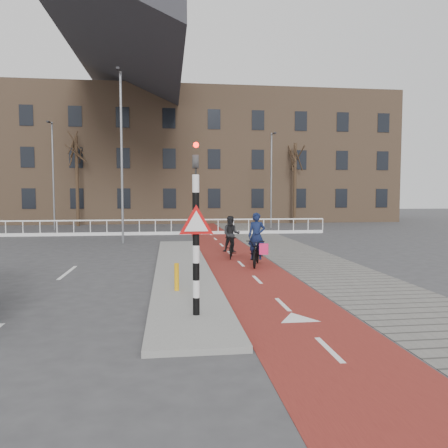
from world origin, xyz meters
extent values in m
plane|color=#38383A|center=(0.00, 0.00, 0.00)|extent=(120.00, 120.00, 0.00)
cube|color=maroon|center=(1.50, 10.00, 0.01)|extent=(2.50, 60.00, 0.01)
cube|color=slate|center=(4.30, 10.00, 0.01)|extent=(3.00, 60.00, 0.01)
cube|color=gray|center=(-0.70, 4.00, 0.06)|extent=(1.80, 16.00, 0.12)
cylinder|color=black|center=(-0.60, -2.00, 1.56)|extent=(0.14, 0.14, 2.88)
imported|color=black|center=(-0.60, -2.00, 3.40)|extent=(0.13, 0.16, 0.80)
cylinder|color=#FF0C05|center=(-0.60, -2.14, 3.58)|extent=(0.11, 0.02, 0.11)
cylinder|color=#F4AA0D|center=(-0.96, 0.32, 0.47)|extent=(0.12, 0.12, 0.71)
imported|color=black|center=(1.99, 4.52, 0.49)|extent=(1.13, 1.95, 0.97)
imported|color=#101A3E|center=(1.99, 4.52, 1.09)|extent=(0.70, 0.56, 1.68)
cube|color=#EB2160|center=(2.14, 3.99, 0.68)|extent=(0.35, 0.28, 0.38)
imported|color=black|center=(1.34, 6.48, 0.48)|extent=(0.73, 1.61, 0.94)
imported|color=black|center=(1.34, 6.48, 0.98)|extent=(0.81, 0.68, 1.47)
cube|color=silver|center=(-5.00, 17.00, 0.95)|extent=(28.00, 0.08, 0.08)
cube|color=silver|center=(-5.00, 17.00, 0.10)|extent=(28.00, 0.10, 0.20)
cube|color=#7F6047|center=(-3.00, 32.00, 6.00)|extent=(46.00, 10.00, 12.00)
cylinder|color=#2F2215|center=(-8.43, 25.47, 3.61)|extent=(0.26, 0.26, 7.21)
cylinder|color=#2F2215|center=(9.71, 25.95, 3.47)|extent=(0.27, 0.27, 6.93)
cylinder|color=slate|center=(-3.56, 12.49, 4.44)|extent=(0.12, 0.12, 8.87)
cylinder|color=slate|center=(-9.37, 21.91, 3.85)|extent=(0.12, 0.12, 7.71)
cylinder|color=slate|center=(6.55, 21.52, 3.58)|extent=(0.12, 0.12, 7.15)
camera|label=1|loc=(-1.14, -10.86, 2.62)|focal=35.00mm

